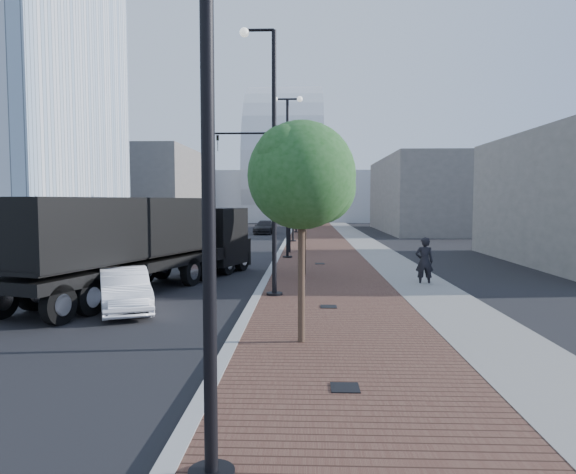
{
  "coord_description": "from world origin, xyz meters",
  "views": [
    {
      "loc": [
        1.73,
        -7.95,
        3.4
      ],
      "look_at": [
        1.0,
        12.0,
        2.0
      ],
      "focal_mm": 32.6,
      "sensor_mm": 36.0,
      "label": 1
    }
  ],
  "objects_px": {
    "white_sedan": "(124,290)",
    "pedestrian": "(424,262)",
    "dump_truck": "(174,247)",
    "dark_car_mid": "(179,238)"
  },
  "relations": [
    {
      "from": "white_sedan",
      "to": "dark_car_mid",
      "type": "bearing_deg",
      "value": 76.6
    },
    {
      "from": "dump_truck",
      "to": "pedestrian",
      "type": "distance_m",
      "value": 10.18
    },
    {
      "from": "dump_truck",
      "to": "dark_car_mid",
      "type": "relative_size",
      "value": 3.08
    },
    {
      "from": "white_sedan",
      "to": "pedestrian",
      "type": "relative_size",
      "value": 2.04
    },
    {
      "from": "dump_truck",
      "to": "pedestrian",
      "type": "bearing_deg",
      "value": 14.6
    },
    {
      "from": "dump_truck",
      "to": "white_sedan",
      "type": "xyz_separation_m",
      "value": [
        -0.11,
        -5.6,
        -0.82
      ]
    },
    {
      "from": "white_sedan",
      "to": "pedestrian",
      "type": "height_order",
      "value": "pedestrian"
    },
    {
      "from": "dark_car_mid",
      "to": "pedestrian",
      "type": "relative_size",
      "value": 2.25
    },
    {
      "from": "dump_truck",
      "to": "dark_car_mid",
      "type": "distance_m",
      "value": 17.55
    },
    {
      "from": "dump_truck",
      "to": "dark_car_mid",
      "type": "height_order",
      "value": "dump_truck"
    }
  ]
}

